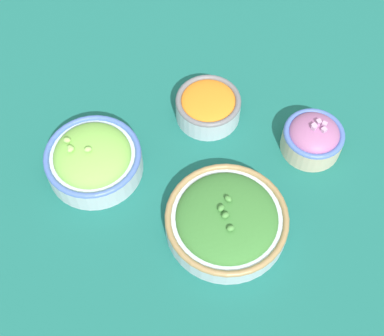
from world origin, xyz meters
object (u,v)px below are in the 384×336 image
at_px(bowl_red_onion, 313,137).
at_px(bowl_carrots, 208,105).
at_px(bowl_broccoli, 227,220).
at_px(bowl_lettuce, 93,159).

bearing_deg(bowl_red_onion, bowl_carrots, -176.78).
bearing_deg(bowl_carrots, bowl_broccoli, -58.84).
distance_m(bowl_broccoli, bowl_lettuce, 0.29).
relative_size(bowl_broccoli, bowl_carrots, 1.68).
xyz_separation_m(bowl_carrots, bowl_red_onion, (0.22, 0.01, 0.00)).
xyz_separation_m(bowl_lettuce, bowl_red_onion, (0.37, 0.23, -0.00)).
bearing_deg(bowl_lettuce, bowl_red_onion, 31.32).
xyz_separation_m(bowl_broccoli, bowl_red_onion, (0.09, 0.24, 0.01)).
relative_size(bowl_lettuce, bowl_red_onion, 1.55).
distance_m(bowl_broccoli, bowl_carrots, 0.26).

